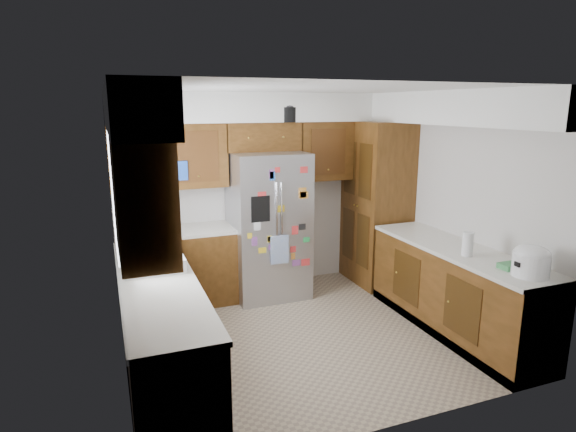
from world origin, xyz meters
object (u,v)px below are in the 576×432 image
object	(u,v)px
pantry	(376,204)
fridge	(268,225)
rice_cooker	(531,260)
paper_towel	(468,244)

from	to	relation	value
pantry	fridge	size ratio (longest dim) A/B	1.19
fridge	rice_cooker	xyz separation A→B (m)	(1.50, -2.57, 0.16)
pantry	rice_cooker	size ratio (longest dim) A/B	6.81
fridge	paper_towel	distance (m)	2.38
pantry	paper_towel	distance (m)	1.87
rice_cooker	paper_towel	size ratio (longest dim) A/B	1.33
rice_cooker	paper_towel	bearing A→B (deg)	99.58
fridge	rice_cooker	size ratio (longest dim) A/B	5.70
pantry	rice_cooker	world-z (taller)	pantry
rice_cooker	paper_towel	world-z (taller)	rice_cooker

